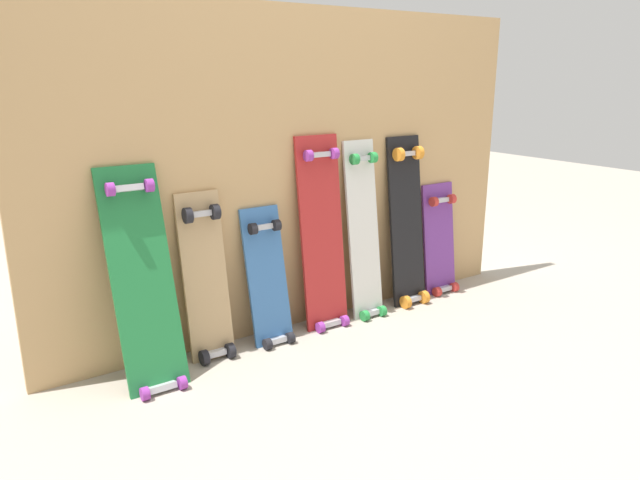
{
  "coord_description": "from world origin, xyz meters",
  "views": [
    {
      "loc": [
        -1.48,
        -2.27,
        1.19
      ],
      "look_at": [
        0.0,
        -0.07,
        0.45
      ],
      "focal_mm": 33.3,
      "sensor_mm": 36.0,
      "label": 1
    }
  ],
  "objects_px": {
    "skateboard_black": "(407,228)",
    "skateboard_white": "(364,237)",
    "skateboard_natural": "(207,284)",
    "skateboard_blue": "(268,284)",
    "skateboard_purple": "(440,245)",
    "skateboard_red": "(323,241)",
    "skateboard_green": "(144,288)"
  },
  "relations": [
    {
      "from": "skateboard_black",
      "to": "skateboard_white",
      "type": "bearing_deg",
      "value": -179.36
    },
    {
      "from": "skateboard_natural",
      "to": "skateboard_black",
      "type": "xyz_separation_m",
      "value": [
        1.14,
        -0.0,
        0.08
      ]
    },
    {
      "from": "skateboard_blue",
      "to": "skateboard_black",
      "type": "height_order",
      "value": "skateboard_black"
    },
    {
      "from": "skateboard_black",
      "to": "skateboard_purple",
      "type": "xyz_separation_m",
      "value": [
        0.26,
        0.02,
        -0.14
      ]
    },
    {
      "from": "skateboard_red",
      "to": "skateboard_blue",
      "type": "bearing_deg",
      "value": -177.28
    },
    {
      "from": "skateboard_green",
      "to": "skateboard_red",
      "type": "xyz_separation_m",
      "value": [
        0.89,
        0.07,
        0.03
      ]
    },
    {
      "from": "skateboard_natural",
      "to": "skateboard_black",
      "type": "relative_size",
      "value": 0.83
    },
    {
      "from": "skateboard_white",
      "to": "skateboard_black",
      "type": "height_order",
      "value": "skateboard_black"
    },
    {
      "from": "skateboard_red",
      "to": "skateboard_white",
      "type": "height_order",
      "value": "skateboard_red"
    },
    {
      "from": "skateboard_white",
      "to": "skateboard_purple",
      "type": "distance_m",
      "value": 0.57
    },
    {
      "from": "skateboard_natural",
      "to": "skateboard_red",
      "type": "bearing_deg",
      "value": 0.26
    },
    {
      "from": "skateboard_red",
      "to": "skateboard_black",
      "type": "height_order",
      "value": "skateboard_red"
    },
    {
      "from": "skateboard_green",
      "to": "skateboard_blue",
      "type": "relative_size",
      "value": 1.34
    },
    {
      "from": "skateboard_red",
      "to": "skateboard_purple",
      "type": "xyz_separation_m",
      "value": [
        0.8,
        0.01,
        -0.15
      ]
    },
    {
      "from": "skateboard_black",
      "to": "skateboard_purple",
      "type": "bearing_deg",
      "value": 3.74
    },
    {
      "from": "skateboard_blue",
      "to": "skateboard_red",
      "type": "xyz_separation_m",
      "value": [
        0.31,
        0.01,
        0.15
      ]
    },
    {
      "from": "skateboard_white",
      "to": "skateboard_purple",
      "type": "xyz_separation_m",
      "value": [
        0.55,
        0.02,
        -0.14
      ]
    },
    {
      "from": "skateboard_natural",
      "to": "skateboard_green",
      "type": "bearing_deg",
      "value": -166.18
    },
    {
      "from": "skateboard_natural",
      "to": "skateboard_blue",
      "type": "relative_size",
      "value": 1.13
    },
    {
      "from": "skateboard_natural",
      "to": "skateboard_red",
      "type": "height_order",
      "value": "skateboard_red"
    },
    {
      "from": "skateboard_green",
      "to": "skateboard_purple",
      "type": "xyz_separation_m",
      "value": [
        1.69,
        0.09,
        -0.12
      ]
    },
    {
      "from": "skateboard_natural",
      "to": "skateboard_purple",
      "type": "relative_size",
      "value": 1.15
    },
    {
      "from": "skateboard_green",
      "to": "skateboard_black",
      "type": "distance_m",
      "value": 1.42
    },
    {
      "from": "skateboard_blue",
      "to": "skateboard_white",
      "type": "xyz_separation_m",
      "value": [
        0.56,
        0.01,
        0.13
      ]
    },
    {
      "from": "skateboard_blue",
      "to": "skateboard_white",
      "type": "relative_size",
      "value": 0.73
    },
    {
      "from": "skateboard_green",
      "to": "skateboard_white",
      "type": "bearing_deg",
      "value": 3.39
    },
    {
      "from": "skateboard_white",
      "to": "skateboard_black",
      "type": "bearing_deg",
      "value": 0.64
    },
    {
      "from": "skateboard_natural",
      "to": "skateboard_black",
      "type": "distance_m",
      "value": 1.14
    },
    {
      "from": "skateboard_white",
      "to": "skateboard_green",
      "type": "bearing_deg",
      "value": -176.61
    },
    {
      "from": "skateboard_red",
      "to": "skateboard_white",
      "type": "relative_size",
      "value": 1.04
    },
    {
      "from": "skateboard_green",
      "to": "skateboard_white",
      "type": "xyz_separation_m",
      "value": [
        1.13,
        0.07,
        0.02
      ]
    },
    {
      "from": "skateboard_green",
      "to": "skateboard_blue",
      "type": "height_order",
      "value": "skateboard_green"
    }
  ]
}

